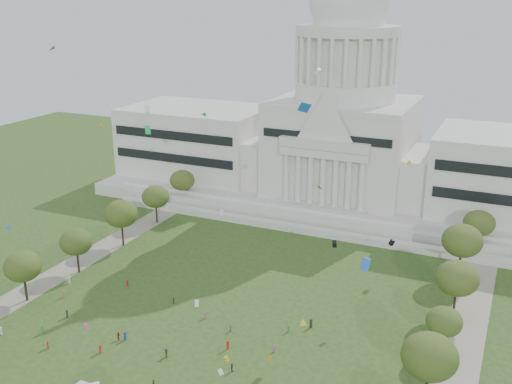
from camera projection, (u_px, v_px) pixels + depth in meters
capitol at (343, 137)px, 195.46m from camera, size 160.00×64.50×91.30m
path_left at (56, 275)px, 149.15m from camera, size 8.00×160.00×0.04m
path_right at (457, 371)px, 111.42m from camera, size 8.00×160.00×0.04m
row_tree_l_2 at (23, 267)px, 134.34m from camera, size 8.42×8.42×11.97m
row_tree_r_2 at (430, 357)px, 99.04m from camera, size 9.55×9.55×13.58m
row_tree_l_3 at (76, 242)px, 148.41m from camera, size 8.12×8.12×11.55m
row_tree_r_3 at (444, 322)px, 114.48m from camera, size 7.01×7.01×9.98m
row_tree_l_4 at (121, 214)px, 164.02m from camera, size 9.29×9.29×13.21m
row_tree_r_4 at (457, 278)px, 127.08m from camera, size 9.19×9.19×13.06m
row_tree_l_5 at (156, 197)px, 180.83m from camera, size 8.33×8.33×11.85m
row_tree_r_5 at (462, 241)px, 144.79m from camera, size 9.82×9.82×13.96m
row_tree_l_6 at (182, 180)px, 197.18m from camera, size 8.19×8.19×11.64m
row_tree_r_6 at (479, 223)px, 159.76m from camera, size 8.42×8.42×11.97m
person_4 at (154, 383)px, 106.71m from camera, size 0.57×0.95×1.56m
person_5 at (166, 353)px, 115.27m from camera, size 1.36×1.93×1.93m
person_8 at (119, 336)px, 121.14m from camera, size 1.01×0.83×1.80m
person_10 at (232, 368)px, 110.95m from camera, size 0.74×1.09×1.71m
distant_crowd at (130, 333)px, 122.16m from camera, size 68.07×39.37×1.94m
kite_swarm at (165, 216)px, 101.92m from camera, size 78.20×99.72×63.50m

